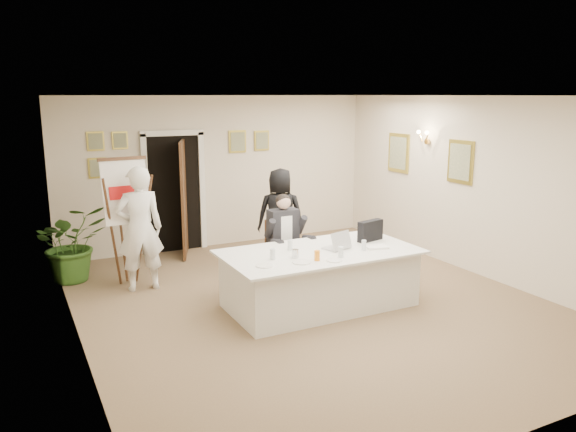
{
  "coord_description": "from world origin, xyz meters",
  "views": [
    {
      "loc": [
        -3.6,
        -6.39,
        2.81
      ],
      "look_at": [
        -0.05,
        0.6,
        1.11
      ],
      "focal_mm": 35.0,
      "sensor_mm": 36.0,
      "label": 1
    }
  ],
  "objects_px": {
    "standing_woman": "(280,215)",
    "paper_stack": "(377,247)",
    "seated_man": "(285,240)",
    "laptop": "(336,238)",
    "conference_table": "(320,278)",
    "steel_jug": "(295,254)",
    "flip_chart": "(126,228)",
    "standing_man": "(140,229)",
    "oj_glass": "(317,256)",
    "laptop_bag": "(370,231)",
    "potted_palm": "(71,243)"
  },
  "relations": [
    {
      "from": "laptop_bag",
      "to": "oj_glass",
      "type": "bearing_deg",
      "value": -170.23
    },
    {
      "from": "conference_table",
      "to": "flip_chart",
      "type": "distance_m",
      "value": 3.01
    },
    {
      "from": "conference_table",
      "to": "steel_jug",
      "type": "xyz_separation_m",
      "value": [
        -0.45,
        -0.15,
        0.44
      ]
    },
    {
      "from": "seated_man",
      "to": "flip_chart",
      "type": "bearing_deg",
      "value": 163.28
    },
    {
      "from": "potted_palm",
      "to": "oj_glass",
      "type": "distance_m",
      "value": 3.99
    },
    {
      "from": "standing_man",
      "to": "standing_woman",
      "type": "bearing_deg",
      "value": -168.47
    },
    {
      "from": "conference_table",
      "to": "standing_man",
      "type": "height_order",
      "value": "standing_man"
    },
    {
      "from": "laptop",
      "to": "laptop_bag",
      "type": "xyz_separation_m",
      "value": [
        0.64,
        0.13,
        0.01
      ]
    },
    {
      "from": "seated_man",
      "to": "laptop",
      "type": "bearing_deg",
      "value": -63.07
    },
    {
      "from": "standing_woman",
      "to": "paper_stack",
      "type": "height_order",
      "value": "standing_woman"
    },
    {
      "from": "standing_woman",
      "to": "oj_glass",
      "type": "height_order",
      "value": "standing_woman"
    },
    {
      "from": "flip_chart",
      "to": "standing_man",
      "type": "height_order",
      "value": "flip_chart"
    },
    {
      "from": "standing_woman",
      "to": "steel_jug",
      "type": "bearing_deg",
      "value": 93.31
    },
    {
      "from": "conference_table",
      "to": "paper_stack",
      "type": "distance_m",
      "value": 0.88
    },
    {
      "from": "flip_chart",
      "to": "steel_jug",
      "type": "height_order",
      "value": "flip_chart"
    },
    {
      "from": "flip_chart",
      "to": "potted_palm",
      "type": "xyz_separation_m",
      "value": [
        -0.72,
        0.58,
        -0.28
      ]
    },
    {
      "from": "standing_woman",
      "to": "laptop",
      "type": "distance_m",
      "value": 2.12
    },
    {
      "from": "laptop",
      "to": "standing_man",
      "type": "bearing_deg",
      "value": 126.61
    },
    {
      "from": "flip_chart",
      "to": "standing_woman",
      "type": "relative_size",
      "value": 1.17
    },
    {
      "from": "potted_palm",
      "to": "paper_stack",
      "type": "xyz_separation_m",
      "value": [
        3.6,
        -2.88,
        0.2
      ]
    },
    {
      "from": "standing_man",
      "to": "paper_stack",
      "type": "bearing_deg",
      "value": 147.29
    },
    {
      "from": "standing_woman",
      "to": "potted_palm",
      "type": "xyz_separation_m",
      "value": [
        -3.3,
        0.54,
        -0.22
      ]
    },
    {
      "from": "conference_table",
      "to": "laptop",
      "type": "xyz_separation_m",
      "value": [
        0.26,
        0.0,
        0.52
      ]
    },
    {
      "from": "conference_table",
      "to": "laptop_bag",
      "type": "bearing_deg",
      "value": 8.16
    },
    {
      "from": "flip_chart",
      "to": "standing_man",
      "type": "bearing_deg",
      "value": -66.92
    },
    {
      "from": "oj_glass",
      "to": "potted_palm",
      "type": "bearing_deg",
      "value": 130.47
    },
    {
      "from": "flip_chart",
      "to": "potted_palm",
      "type": "height_order",
      "value": "flip_chart"
    },
    {
      "from": "standing_woman",
      "to": "oj_glass",
      "type": "distance_m",
      "value": 2.59
    },
    {
      "from": "potted_palm",
      "to": "laptop_bag",
      "type": "height_order",
      "value": "potted_palm"
    },
    {
      "from": "conference_table",
      "to": "standing_woman",
      "type": "xyz_separation_m",
      "value": [
        0.45,
        2.11,
        0.41
      ]
    },
    {
      "from": "flip_chart",
      "to": "laptop_bag",
      "type": "relative_size",
      "value": 4.5
    },
    {
      "from": "standing_man",
      "to": "steel_jug",
      "type": "relative_size",
      "value": 16.63
    },
    {
      "from": "seated_man",
      "to": "laptop",
      "type": "xyz_separation_m",
      "value": [
        0.29,
        -0.99,
        0.21
      ]
    },
    {
      "from": "standing_man",
      "to": "laptop_bag",
      "type": "distance_m",
      "value": 3.31
    },
    {
      "from": "standing_woman",
      "to": "paper_stack",
      "type": "xyz_separation_m",
      "value": [
        0.3,
        -2.34,
        -0.02
      ]
    },
    {
      "from": "laptop_bag",
      "to": "standing_woman",
      "type": "bearing_deg",
      "value": 88.82
    },
    {
      "from": "laptop_bag",
      "to": "paper_stack",
      "type": "relative_size",
      "value": 1.46
    },
    {
      "from": "standing_man",
      "to": "oj_glass",
      "type": "height_order",
      "value": "standing_man"
    },
    {
      "from": "seated_man",
      "to": "standing_man",
      "type": "bearing_deg",
      "value": 169.42
    },
    {
      "from": "conference_table",
      "to": "paper_stack",
      "type": "xyz_separation_m",
      "value": [
        0.75,
        -0.23,
        0.4
      ]
    },
    {
      "from": "standing_man",
      "to": "paper_stack",
      "type": "relative_size",
      "value": 6.36
    },
    {
      "from": "standing_man",
      "to": "standing_woman",
      "type": "xyz_separation_m",
      "value": [
        2.44,
        0.36,
        -0.11
      ]
    },
    {
      "from": "oj_glass",
      "to": "conference_table",
      "type": "bearing_deg",
      "value": 55.3
    },
    {
      "from": "seated_man",
      "to": "flip_chart",
      "type": "distance_m",
      "value": 2.37
    },
    {
      "from": "seated_man",
      "to": "standing_woman",
      "type": "relative_size",
      "value": 0.87
    },
    {
      "from": "potted_palm",
      "to": "laptop_bag",
      "type": "relative_size",
      "value": 2.81
    },
    {
      "from": "flip_chart",
      "to": "paper_stack",
      "type": "distance_m",
      "value": 3.69
    },
    {
      "from": "flip_chart",
      "to": "potted_palm",
      "type": "distance_m",
      "value": 0.96
    },
    {
      "from": "standing_woman",
      "to": "paper_stack",
      "type": "distance_m",
      "value": 2.36
    },
    {
      "from": "conference_table",
      "to": "laptop_bag",
      "type": "height_order",
      "value": "laptop_bag"
    }
  ]
}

